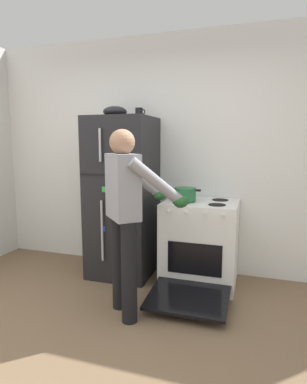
{
  "coord_description": "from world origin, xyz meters",
  "views": [
    {
      "loc": [
        1.04,
        -1.73,
        1.48
      ],
      "look_at": [
        0.06,
        1.32,
        1.0
      ],
      "focal_mm": 30.14,
      "sensor_mm": 36.0,
      "label": 1
    }
  ],
  "objects_px": {
    "person_cook": "(128,206)",
    "red_pot": "(185,194)",
    "refrigerator": "(123,197)",
    "coffee_mug": "(139,112)",
    "mixing_bowl": "(115,112)",
    "stove_range": "(200,244)"
  },
  "relations": [
    {
      "from": "mixing_bowl",
      "to": "refrigerator",
      "type": "bearing_deg",
      "value": -0.22
    },
    {
      "from": "stove_range",
      "to": "refrigerator",
      "type": "bearing_deg",
      "value": 178.87
    },
    {
      "from": "coffee_mug",
      "to": "mixing_bowl",
      "type": "height_order",
      "value": "mixing_bowl"
    },
    {
      "from": "stove_range",
      "to": "red_pot",
      "type": "distance_m",
      "value": 0.55
    },
    {
      "from": "mixing_bowl",
      "to": "person_cook",
      "type": "bearing_deg",
      "value": -60.02
    },
    {
      "from": "stove_range",
      "to": "person_cook",
      "type": "xyz_separation_m",
      "value": [
        -0.48,
        -0.81,
        0.53
      ]
    },
    {
      "from": "red_pot",
      "to": "coffee_mug",
      "type": "xyz_separation_m",
      "value": [
        -0.54,
        0.1,
        0.86
      ]
    },
    {
      "from": "red_pot",
      "to": "person_cook",
      "type": "bearing_deg",
      "value": -112.36
    },
    {
      "from": "stove_range",
      "to": "mixing_bowl",
      "type": "height_order",
      "value": "mixing_bowl"
    },
    {
      "from": "coffee_mug",
      "to": "mixing_bowl",
      "type": "relative_size",
      "value": 0.43
    },
    {
      "from": "refrigerator",
      "to": "red_pot",
      "type": "distance_m",
      "value": 0.73
    },
    {
      "from": "person_cook",
      "to": "red_pot",
      "type": "distance_m",
      "value": 0.85
    },
    {
      "from": "coffee_mug",
      "to": "mixing_bowl",
      "type": "distance_m",
      "value": 0.27
    },
    {
      "from": "stove_range",
      "to": "coffee_mug",
      "type": "xyz_separation_m",
      "value": [
        -0.7,
        0.07,
        1.38
      ]
    },
    {
      "from": "person_cook",
      "to": "stove_range",
      "type": "bearing_deg",
      "value": 59.39
    },
    {
      "from": "stove_range",
      "to": "coffee_mug",
      "type": "distance_m",
      "value": 1.55
    },
    {
      "from": "coffee_mug",
      "to": "red_pot",
      "type": "bearing_deg",
      "value": -10.52
    },
    {
      "from": "stove_range",
      "to": "mixing_bowl",
      "type": "xyz_separation_m",
      "value": [
        -0.96,
        0.02,
        1.39
      ]
    },
    {
      "from": "refrigerator",
      "to": "mixing_bowl",
      "type": "relative_size",
      "value": 6.81
    },
    {
      "from": "refrigerator",
      "to": "person_cook",
      "type": "bearing_deg",
      "value": -64.32
    },
    {
      "from": "refrigerator",
      "to": "person_cook",
      "type": "relative_size",
      "value": 1.11
    },
    {
      "from": "refrigerator",
      "to": "mixing_bowl",
      "type": "xyz_separation_m",
      "value": [
        -0.08,
        0.0,
        0.94
      ]
    }
  ]
}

